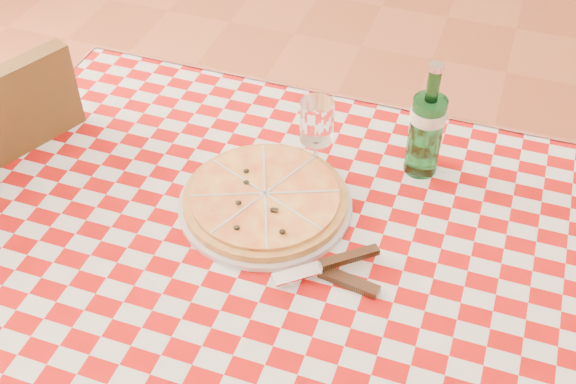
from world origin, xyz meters
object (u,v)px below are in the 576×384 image
Objects in this scene: dining_table at (288,277)px; pizza_plate at (265,198)px; water_bottle at (428,120)px; wine_glass at (316,138)px.

dining_table is 3.73× the size of pizza_plate.
water_bottle is (0.18, 0.27, 0.22)m from dining_table.
pizza_plate is 0.33m from water_bottle.
water_bottle is at bearing 56.09° from dining_table.
dining_table is 7.42× the size of wine_glass.
pizza_plate is 1.99× the size of wine_glass.
dining_table is 4.98× the size of water_bottle.
dining_table is at bearing -123.91° from water_bottle.
wine_glass reaches higher than pizza_plate.
water_bottle is 0.21m from wine_glass.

